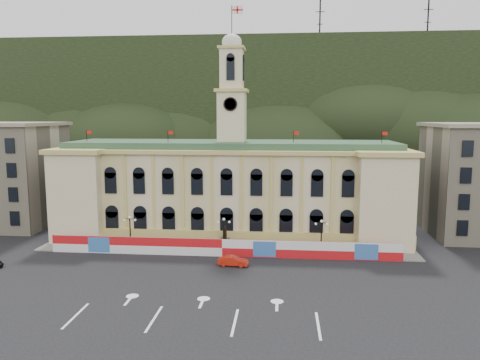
{
  "coord_description": "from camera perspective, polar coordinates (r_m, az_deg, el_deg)",
  "views": [
    {
      "loc": [
        8.5,
        -48.66,
        19.89
      ],
      "look_at": [
        2.26,
        18.0,
        10.57
      ],
      "focal_mm": 35.0,
      "sensor_mm": 36.0,
      "label": 1
    }
  ],
  "objects": [
    {
      "name": "statue",
      "position": [
        69.75,
        -1.86,
        -7.63
      ],
      "size": [
        1.4,
        1.4,
        3.72
      ],
      "color": "#595651",
      "rests_on": "ground"
    },
    {
      "name": "ground",
      "position": [
        53.25,
        -4.36,
        -14.03
      ],
      "size": [
        260.0,
        260.0,
        0.0
      ],
      "primitive_type": "plane",
      "color": "black",
      "rests_on": "ground"
    },
    {
      "name": "pavement",
      "position": [
        69.82,
        -1.89,
        -8.56
      ],
      "size": [
        56.0,
        5.5,
        0.16
      ],
      "primitive_type": "cube",
      "color": "slate",
      "rests_on": "ground"
    },
    {
      "name": "city_hall",
      "position": [
        77.7,
        -1.0,
        -0.99
      ],
      "size": [
        56.2,
        17.6,
        37.1
      ],
      "color": "beige",
      "rests_on": "ground"
    },
    {
      "name": "hill_ridge",
      "position": [
        170.86,
        2.53,
        7.78
      ],
      "size": [
        230.0,
        80.0,
        64.0
      ],
      "color": "black",
      "rests_on": "ground"
    },
    {
      "name": "lane_markings",
      "position": [
        48.72,
        -5.39,
        -16.2
      ],
      "size": [
        26.0,
        10.0,
        0.02
      ],
      "primitive_type": null,
      "color": "white",
      "rests_on": "ground"
    },
    {
      "name": "lamp_right",
      "position": [
        68.0,
        9.88,
        -6.51
      ],
      "size": [
        1.96,
        0.44,
        5.15
      ],
      "color": "black",
      "rests_on": "ground"
    },
    {
      "name": "lamp_left",
      "position": [
        71.42,
        -13.25,
        -5.91
      ],
      "size": [
        1.96,
        0.44,
        5.15
      ],
      "color": "black",
      "rests_on": "ground"
    },
    {
      "name": "hoarding_fence",
      "position": [
        66.93,
        -2.13,
        -8.25
      ],
      "size": [
        50.0,
        0.44,
        2.5
      ],
      "color": "red",
      "rests_on": "ground"
    },
    {
      "name": "lamp_center",
      "position": [
        68.31,
        -1.98,
        -6.33
      ],
      "size": [
        1.96,
        0.44,
        5.15
      ],
      "color": "black",
      "rests_on": "ground"
    },
    {
      "name": "red_sedan",
      "position": [
        63.04,
        -0.82,
        -9.83
      ],
      "size": [
        1.95,
        4.21,
        1.33
      ],
      "primitive_type": "imported",
      "rotation": [
        0.0,
        0.0,
        1.5
      ],
      "color": "red",
      "rests_on": "ground"
    }
  ]
}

